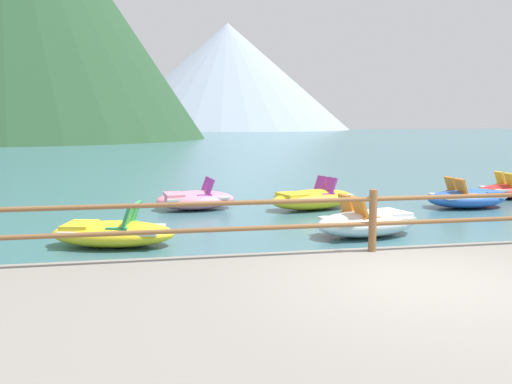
# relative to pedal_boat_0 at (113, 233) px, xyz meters

# --- Properties ---
(ground_plane) EXTENTS (200.00, 200.00, 0.00)m
(ground_plane) POSITION_rel_pedal_boat_0_xyz_m (4.02, 35.53, -0.26)
(ground_plane) COLOR #3D6B75
(dock_railing) EXTENTS (23.92, 0.12, 0.95)m
(dock_railing) POSITION_rel_pedal_boat_0_xyz_m (4.02, -2.92, 0.73)
(dock_railing) COLOR brown
(dock_railing) RESTS_ON promenade_dock
(pedal_boat_0) EXTENTS (2.56, 1.66, 0.83)m
(pedal_boat_0) POSITION_rel_pedal_boat_0_xyz_m (0.00, 0.00, 0.00)
(pedal_boat_0) COLOR yellow
(pedal_boat_0) RESTS_ON ground
(pedal_boat_1) EXTENTS (2.49, 1.68, 0.87)m
(pedal_boat_1) POSITION_rel_pedal_boat_0_xyz_m (5.14, -0.06, 0.03)
(pedal_boat_1) COLOR white
(pedal_boat_1) RESTS_ON ground
(pedal_boat_2) EXTENTS (2.77, 1.83, 0.87)m
(pedal_boat_2) POSITION_rel_pedal_boat_0_xyz_m (5.05, 3.48, 0.03)
(pedal_boat_2) COLOR yellow
(pedal_boat_2) RESTS_ON ground
(pedal_boat_3) EXTENTS (2.25, 1.50, 0.85)m
(pedal_boat_3) POSITION_rel_pedal_boat_0_xyz_m (1.92, 4.10, 0.01)
(pedal_boat_3) COLOR pink
(pedal_boat_3) RESTS_ON ground
(pedal_boat_4) EXTENTS (2.32, 1.33, 0.84)m
(pedal_boat_4) POSITION_rel_pedal_boat_0_xyz_m (9.30, 2.95, 0.01)
(pedal_boat_4) COLOR blue
(pedal_boat_4) RESTS_ON ground
(distant_peak) EXTENTS (64.26, 64.26, 27.78)m
(distant_peak) POSITION_rel_pedal_boat_0_xyz_m (21.90, 136.01, 13.63)
(distant_peak) COLOR #93A3B7
(distant_peak) RESTS_ON ground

